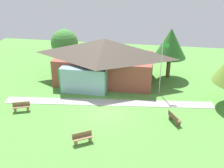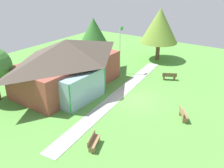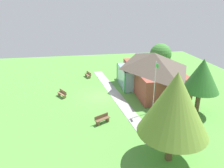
{
  "view_description": "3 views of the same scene",
  "coord_description": "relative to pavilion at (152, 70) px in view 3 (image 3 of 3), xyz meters",
  "views": [
    {
      "loc": [
        4.19,
        -20.52,
        12.25
      ],
      "look_at": [
        0.15,
        2.98,
        1.41
      ],
      "focal_mm": 43.35,
      "sensor_mm": 36.0,
      "label": 1
    },
    {
      "loc": [
        -17.58,
        -9.61,
        10.38
      ],
      "look_at": [
        -0.25,
        2.34,
        1.04
      ],
      "focal_mm": 39.88,
      "sensor_mm": 36.0,
      "label": 2
    },
    {
      "loc": [
        23.11,
        -2.88,
        10.58
      ],
      "look_at": [
        -0.95,
        1.44,
        1.15
      ],
      "focal_mm": 33.8,
      "sensor_mm": 36.0,
      "label": 3
    }
  ],
  "objects": [
    {
      "name": "tree_behind_pavilion_left",
      "position": [
        -5.6,
        3.41,
        0.66
      ],
      "size": [
        3.3,
        3.3,
        4.84
      ],
      "color": "brown",
      "rests_on": "ground_plane"
    },
    {
      "name": "flagpole",
      "position": [
        6.13,
        -2.0,
        0.47
      ],
      "size": [
        0.64,
        0.08,
        5.38
      ],
      "color": "silver",
      "rests_on": "ground_plane"
    },
    {
      "name": "tree_behind_pavilion_right",
      "position": [
        7.02,
        2.38,
        1.52
      ],
      "size": [
        3.6,
        3.6,
        5.68
      ],
      "color": "brown",
      "rests_on": "ground_plane"
    },
    {
      "name": "tree_east_hedge",
      "position": [
        13.07,
        -3.4,
        1.95
      ],
      "size": [
        4.78,
        4.78,
        6.62
      ],
      "color": "brown",
      "rests_on": "ground_plane"
    },
    {
      "name": "ground_plane",
      "position": [
        1.37,
        -6.72,
        -2.5
      ],
      "size": [
        44.0,
        44.0,
        0.0
      ],
      "primitive_type": "plane",
      "color": "#54933D"
    },
    {
      "name": "bench_front_center",
      "position": [
        0.64,
        -11.4,
        -2.1
      ],
      "size": [
        1.5,
        1.18,
        0.84
      ],
      "rotation": [
        0.0,
        0.0,
        3.71
      ],
      "color": "olive",
      "rests_on": "ground_plane"
    },
    {
      "name": "pavilion",
      "position": [
        0.0,
        0.0,
        0.0
      ],
      "size": [
        11.37,
        7.19,
        4.81
      ],
      "color": "brown",
      "rests_on": "ground_plane"
    },
    {
      "name": "bench_mid_left",
      "position": [
        -6.0,
        -7.82,
        -2.1
      ],
      "size": [
        1.56,
        0.94,
        0.84
      ],
      "rotation": [
        0.0,
        0.0,
        3.5
      ],
      "color": "olive",
      "rests_on": "ground_plane"
    },
    {
      "name": "footpath",
      "position": [
        1.37,
        -4.96,
        -2.49
      ],
      "size": [
        19.82,
        3.57,
        0.03
      ],
      "primitive_type": "cube",
      "rotation": [
        0.0,
        0.0,
        0.12
      ],
      "color": "#999993",
      "rests_on": "ground_plane"
    },
    {
      "name": "bench_mid_right",
      "position": [
        7.39,
        -7.46,
        -2.1
      ],
      "size": [
        1.09,
        1.53,
        0.84
      ],
      "rotation": [
        0.0,
        0.0,
        5.2
      ],
      "color": "brown",
      "rests_on": "ground_plane"
    }
  ]
}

